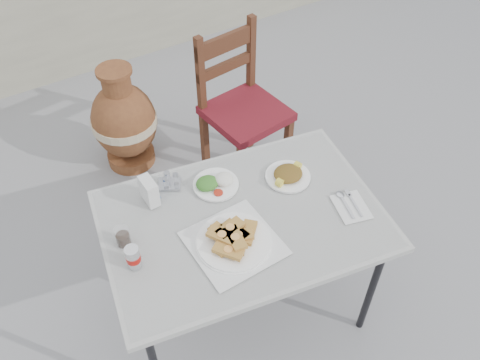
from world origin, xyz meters
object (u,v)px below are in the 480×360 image
chair (242,107)px  pide_plate (234,238)px  napkin_holder (149,191)px  cafe_table (243,225)px  cola_glass (123,237)px  salad_rice_plate (215,183)px  soda_can (133,257)px  condiment_caddy (170,181)px  terracotta_urn (124,121)px  salad_chopped_plate (288,175)px

chair → pide_plate: bearing=-130.3°
pide_plate → chair: size_ratio=0.36×
napkin_holder → cafe_table: bearing=-47.1°
cola_glass → salad_rice_plate: bearing=10.6°
soda_can → cola_glass: soda_can is taller
cafe_table → napkin_holder: napkin_holder is taller
cafe_table → napkin_holder: 0.40m
pide_plate → cola_glass: (-0.36, 0.22, 0.01)m
condiment_caddy → terracotta_urn: condiment_caddy is taller
chair → napkin_holder: bearing=-151.8°
napkin_holder → terracotta_urn: bearing=75.2°
napkin_holder → terracotta_urn: size_ratio=0.17×
pide_plate → cola_glass: bearing=148.7°
soda_can → cafe_table: bearing=-1.8°
soda_can → chair: bearing=40.3°
soda_can → condiment_caddy: bearing=46.1°
soda_can → chair: chair is taller
salad_chopped_plate → terracotta_urn: salad_chopped_plate is taller
cola_glass → pide_plate: bearing=-31.3°
napkin_holder → cola_glass: bearing=-142.3°
salad_rice_plate → soda_can: 0.49m
soda_can → napkin_holder: napkin_holder is taller
pide_plate → salad_chopped_plate: (0.38, 0.18, -0.01)m
pide_plate → chair: chair is taller
chair → salad_rice_plate: bearing=-136.8°
cola_glass → chair: bearing=36.3°
cola_glass → napkin_holder: bearing=39.8°
cafe_table → pide_plate: (-0.10, -0.09, 0.08)m
cola_glass → soda_can: bearing=-92.5°
soda_can → napkin_holder: 0.32m
cafe_table → pide_plate: 0.15m
salad_chopped_plate → terracotta_urn: size_ratio=0.29×
condiment_caddy → pide_plate: bearing=-79.5°
salad_chopped_plate → soda_can: (-0.74, -0.08, 0.03)m
salad_chopped_plate → soda_can: bearing=-174.1°
pide_plate → soda_can: bearing=163.9°
soda_can → chair: (0.96, 0.82, -0.25)m
cola_glass → napkin_holder: napkin_holder is taller
salad_rice_plate → condiment_caddy: condiment_caddy is taller
cafe_table → salad_chopped_plate: 0.30m
cola_glass → condiment_caddy: cola_glass is taller
salad_chopped_plate → terracotta_urn: 1.27m
salad_rice_plate → soda_can: bearing=-156.4°
napkin_holder → chair: 0.99m
cafe_table → napkin_holder: bearing=135.0°
salad_chopped_plate → napkin_holder: size_ratio=1.71×
condiment_caddy → salad_chopped_plate: bearing=-26.1°
cafe_table → condiment_caddy: 0.36m
napkin_holder → terracotta_urn: 1.09m
soda_can → terracotta_urn: (0.40, 1.24, -0.41)m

